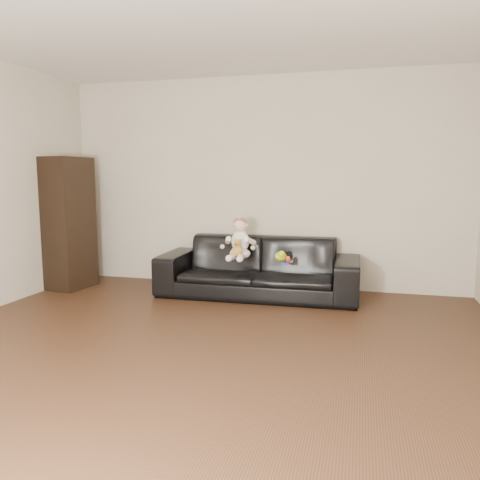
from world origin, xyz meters
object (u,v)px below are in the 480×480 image
(sofa, at_px, (258,267))
(teddy_bear, at_px, (237,248))
(toy_green, at_px, (281,256))
(toy_rattle, at_px, (288,260))
(toy_blue_disc, at_px, (285,263))
(baby, at_px, (240,241))
(cabinet, at_px, (69,223))

(sofa, height_order, teddy_bear, teddy_bear)
(toy_green, bearing_deg, toy_rattle, -31.23)
(teddy_bear, height_order, toy_rattle, teddy_bear)
(toy_blue_disc, bearing_deg, baby, 164.13)
(toy_rattle, bearing_deg, teddy_bear, -173.35)
(sofa, xyz_separation_m, teddy_bear, (-0.18, -0.27, 0.26))
(baby, distance_m, toy_rattle, 0.60)
(cabinet, xyz_separation_m, toy_green, (2.64, 0.05, -0.31))
(sofa, distance_m, toy_blue_disc, 0.47)
(teddy_bear, bearing_deg, sofa, 61.94)
(cabinet, relative_size, baby, 3.36)
(sofa, relative_size, toy_green, 14.07)
(sofa, relative_size, cabinet, 1.42)
(cabinet, xyz_separation_m, toy_blue_disc, (2.71, -0.08, -0.36))
(toy_green, bearing_deg, toy_blue_disc, -63.06)
(baby, relative_size, toy_blue_disc, 5.08)
(cabinet, height_order, toy_green, cabinet)
(toy_green, distance_m, toy_blue_disc, 0.15)
(teddy_bear, height_order, toy_blue_disc, teddy_bear)
(sofa, bearing_deg, toy_rattle, -29.15)
(sofa, bearing_deg, teddy_bear, -124.90)
(baby, distance_m, teddy_bear, 0.16)
(cabinet, height_order, teddy_bear, cabinet)
(baby, distance_m, toy_blue_disc, 0.60)
(teddy_bear, xyz_separation_m, toy_blue_disc, (0.54, -0.01, -0.15))
(sofa, distance_m, toy_green, 0.36)
(toy_green, xyz_separation_m, toy_rattle, (0.09, -0.05, -0.03))
(sofa, xyz_separation_m, toy_rattle, (0.38, -0.20, 0.14))
(baby, height_order, teddy_bear, baby)
(cabinet, bearing_deg, toy_green, 7.56)
(toy_rattle, bearing_deg, toy_green, 148.77)
(sofa, distance_m, teddy_bear, 0.42)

